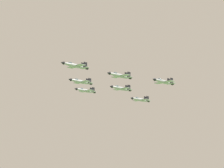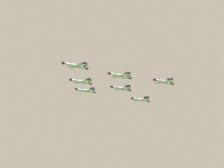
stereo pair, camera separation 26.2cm
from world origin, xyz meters
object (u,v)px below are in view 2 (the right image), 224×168
Objects in this scene: jet_left_outer at (163,82)px; jet_trailing at (140,100)px; jet_right_wingman at (81,82)px; jet_lead at (75,66)px; jet_right_outer at (85,90)px; jet_slot_rear at (121,88)px; jet_left_wingman at (120,75)px.

jet_left_outer is 1.03× the size of jet_trailing.
jet_trailing is (28.82, -16.84, -6.94)m from jet_right_wingman.
jet_right_outer is (33.78, 22.01, -4.03)m from jet_lead.
jet_slot_rear reaches higher than jet_trailing.
jet_slot_rear is (30.47, -3.89, -6.17)m from jet_lead.
jet_trailing is at bearing -120.53° from jet_left_outer.
jet_lead is at bearing 0.71° from jet_trailing.
jet_trailing is (45.71, -5.83, -10.11)m from jet_lead.
jet_left_wingman is at bearing 140.42° from jet_lead.
jet_left_outer is 30.52m from jet_trailing.
jet_left_wingman is 26.13m from jet_right_wingman.
jet_right_outer is at bearing -58.82° from jet_trailing.
jet_right_wingman is 0.99× the size of jet_left_outer.
jet_left_outer is 26.11m from jet_slot_rear.
jet_lead is 47.18m from jet_trailing.
jet_left_outer is at bearing 140.42° from jet_lead.
jet_slot_rear is at bearing -179.22° from jet_lead.
jet_left_wingman reaches higher than jet_left_outer.
jet_left_wingman is at bearing 89.55° from jet_right_wingman.
jet_right_wingman reaches higher than jet_right_outer.
jet_left_wingman is 1.00× the size of jet_right_wingman.
jet_slot_rear is (3.31, 25.90, 0.22)m from jet_left_outer.
jet_left_wingman is 42.07m from jet_right_outer.
jet_trailing is at bearing -179.22° from jet_lead.
jet_right_wingman reaches higher than jet_slot_rear.
jet_left_wingman is 1.01× the size of jet_slot_rear.
jet_trailing is (11.93, -27.84, -6.09)m from jet_right_outer.
jet_lead is 1.01× the size of jet_right_wingman.
jet_right_wingman is 1.02× the size of jet_right_outer.
jet_right_outer is 1.01× the size of jet_trailing.
jet_left_outer is (10.28, -40.80, -3.22)m from jet_right_wingman.
jet_left_wingman is (13.58, -14.89, -4.06)m from jet_lead.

